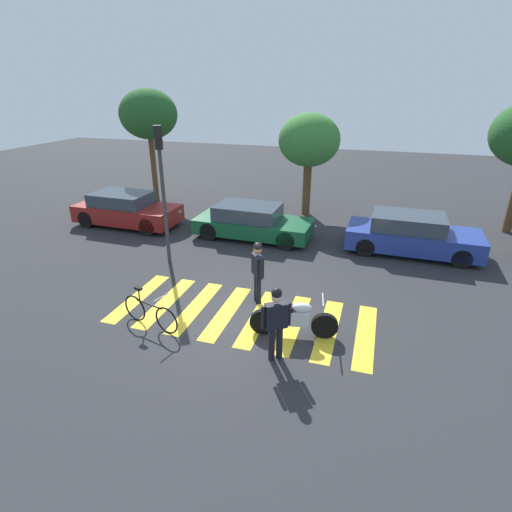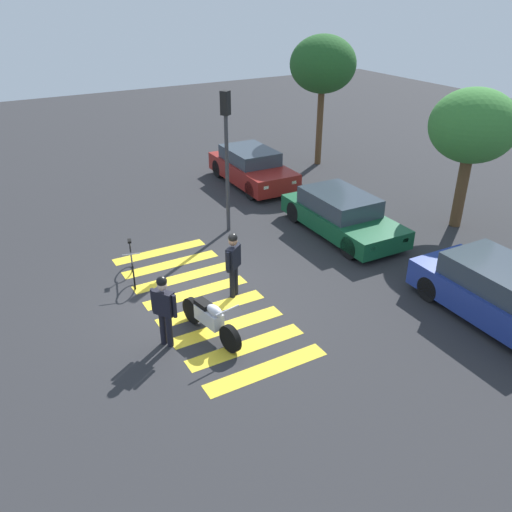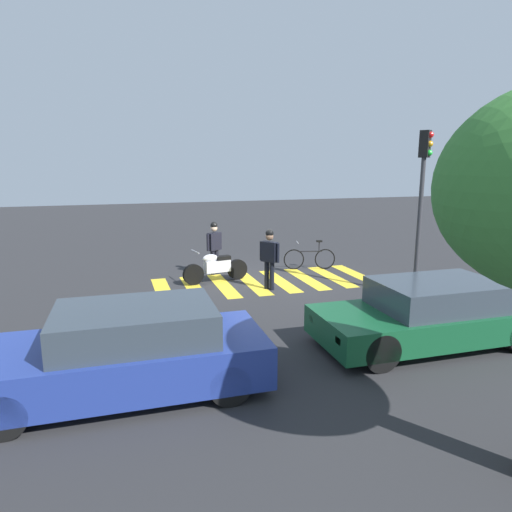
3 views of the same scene
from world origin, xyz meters
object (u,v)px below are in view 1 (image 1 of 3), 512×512
Objects in this scene: officer_on_foot at (258,268)px; car_blue_hatchback at (411,235)px; car_green_compact at (252,222)px; car_maroon_wagon at (126,210)px; leaning_bicycle at (150,313)px; police_motorcycle at (293,319)px; traffic_light_pole at (162,174)px; officer_by_motorcycle at (276,319)px.

officer_on_foot is 0.39× the size of car_blue_hatchback.
officer_on_foot reaches higher than car_green_compact.
car_blue_hatchback is (11.42, 0.39, -0.01)m from car_maroon_wagon.
car_maroon_wagon is at bearing -178.09° from car_green_compact.
leaning_bicycle is at bearing -93.81° from car_green_compact.
traffic_light_pole reaches higher than police_motorcycle.
officer_by_motorcycle is 10.86m from car_maroon_wagon.
traffic_light_pole is (-7.86, -3.26, 2.30)m from car_blue_hatchback.
traffic_light_pole is (-1.98, -3.05, 2.34)m from car_green_compact.
officer_by_motorcycle is (-0.18, -0.99, 0.55)m from police_motorcycle.
officer_on_foot reaches higher than car_blue_hatchback.
traffic_light_pole is (-3.70, 1.75, 1.95)m from officer_on_foot.
car_maroon_wagon is 0.97× the size of car_green_compact.
traffic_light_pole is at bearing 148.69° from police_motorcycle.
police_motorcycle is 6.36m from traffic_light_pole.
car_blue_hatchback reaches higher than leaning_bicycle.
car_maroon_wagon is at bearing 127.60° from leaning_bicycle.
officer_by_motorcycle is at bearing -100.04° from police_motorcycle.
car_blue_hatchback reaches higher than car_maroon_wagon.
police_motorcycle is 10.39m from car_maroon_wagon.
traffic_light_pole reaches higher than car_green_compact.
police_motorcycle is at bearing 11.33° from leaning_bicycle.
traffic_light_pole is (-4.82, 4.03, 1.97)m from officer_by_motorcycle.
car_blue_hatchback is (4.16, 5.02, -0.35)m from officer_on_foot.
car_green_compact is 4.33m from traffic_light_pole.
traffic_light_pole reaches higher than officer_on_foot.
car_blue_hatchback is at bearing 1.97° from car_maroon_wagon.
leaning_bicycle is 8.34m from car_maroon_wagon.
police_motorcycle is at bearing 79.96° from officer_by_motorcycle.
officer_by_motorcycle is at bearing -5.22° from leaning_bicycle.
leaning_bicycle is 9.44m from car_blue_hatchback.
car_green_compact reaches higher than police_motorcycle.
officer_on_foot is at bearing 116.07° from officer_by_motorcycle.
traffic_light_pole is at bearing 154.67° from officer_on_foot.
officer_by_motorcycle is 0.38× the size of car_blue_hatchback.
car_maroon_wagon is (-8.37, 6.90, -0.33)m from officer_by_motorcycle.
traffic_light_pole reaches higher than officer_by_motorcycle.
car_blue_hatchback reaches higher than car_green_compact.
officer_by_motorcycle is 7.91m from car_blue_hatchback.
police_motorcycle is 1.91m from officer_on_foot.
officer_on_foot reaches higher than car_maroon_wagon.
car_maroon_wagon is 11.42m from car_blue_hatchback.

